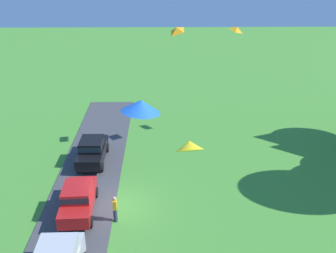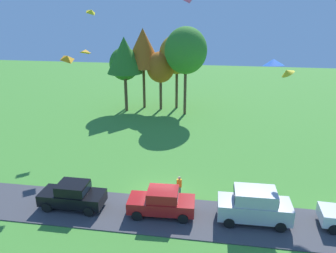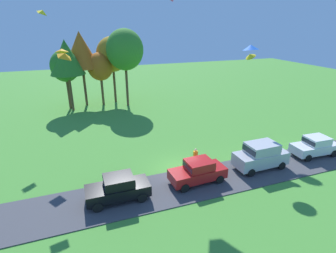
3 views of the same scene
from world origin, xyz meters
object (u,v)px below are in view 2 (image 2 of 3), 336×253
tree_left_of_center (186,51)px  kite_delta_mid_center (274,62)px  car_sedan_mid_row (162,201)px  tree_far_left (124,64)px  tree_right_of_center (143,48)px  kite_diamond_topmost (86,51)px  tree_lone_near (161,67)px  kite_diamond_high_right (92,11)px  tree_center_back (177,55)px  tree_far_right (124,55)px  car_suv_by_flagpole (254,204)px  kite_diamond_near_flag (68,58)px  car_sedan_far_end (73,194)px  kite_delta_over_trees (287,72)px  person_beside_suv (179,187)px

tree_left_of_center → kite_delta_mid_center: (7.74, -18.09, 1.53)m
car_sedan_mid_row → tree_far_left: bearing=111.2°
tree_right_of_center → tree_left_of_center: 6.30m
tree_left_of_center → kite_delta_mid_center: tree_left_of_center is taller
tree_left_of_center → kite_diamond_topmost: (-7.98, -11.88, 1.22)m
tree_lone_near → kite_diamond_high_right: (-5.97, -7.61, 7.01)m
tree_right_of_center → kite_diamond_topmost: bearing=-98.4°
tree_far_left → tree_center_back: 7.06m
kite_delta_mid_center → tree_far_right: bearing=130.4°
car_sedan_mid_row → car_suv_by_flagpole: size_ratio=0.97×
kite_diamond_high_right → kite_diamond_near_flag: kite_diamond_high_right is taller
car_sedan_mid_row → kite_diamond_topmost: kite_diamond_topmost is taller
tree_far_right → kite_diamond_topmost: 12.34m
tree_far_right → kite_diamond_near_flag: 16.68m
tree_right_of_center → kite_delta_mid_center: tree_right_of_center is taller
kite_diamond_high_right → tree_far_right: bearing=76.4°
car_sedan_far_end → kite_delta_over_trees: bearing=23.2°
car_sedan_mid_row → kite_diamond_high_right: bearing=122.2°
tree_lone_near → kite_diamond_topmost: kite_diamond_topmost is taller
tree_center_back → car_sedan_far_end: bearing=-98.7°
car_suv_by_flagpole → tree_left_of_center: (-6.86, 22.27, 6.86)m
person_beside_suv → kite_diamond_near_flag: 13.29m
tree_lone_near → kite_delta_mid_center: bearing=-60.4°
tree_right_of_center → car_sedan_far_end: bearing=-88.6°
tree_center_back → tree_left_of_center: bearing=-61.5°
kite_diamond_near_flag → kite_diamond_topmost: bearing=93.8°
tree_far_left → kite_diamond_high_right: (-1.19, -7.20, 6.64)m
kite_delta_mid_center → tree_right_of_center: bearing=123.9°
tree_right_of_center → kite_diamond_topmost: size_ratio=12.06×
tree_far_left → tree_right_of_center: size_ratio=0.78×
person_beside_suv → kite_diamond_high_right: (-11.20, 14.14, 11.87)m
kite_delta_over_trees → kite_diamond_topmost: size_ratio=1.08×
kite_delta_mid_center → kite_diamond_near_flag: kite_delta_mid_center is taller
tree_center_back → kite_diamond_near_flag: (-6.26, -18.90, 2.08)m
person_beside_suv → kite_diamond_topmost: bearing=139.8°
tree_far_right → kite_diamond_high_right: bearing=-103.6°
car_sedan_mid_row → car_suv_by_flagpole: bearing=1.5°
tree_far_left → tree_center_back: size_ratio=0.84×
car_sedan_far_end → car_suv_by_flagpole: 12.16m
tree_far_right → kite_delta_mid_center: (15.66, -18.38, 2.30)m
tree_far_left → tree_center_back: tree_center_back is taller
tree_center_back → kite_diamond_topmost: bearing=-114.3°
tree_lone_near → kite_delta_mid_center: 23.01m
car_sedan_mid_row → tree_right_of_center: size_ratio=0.42×
car_sedan_far_end → tree_right_of_center: 25.76m
person_beside_suv → tree_far_left: (-10.01, 21.34, 5.23)m
tree_left_of_center → car_sedan_mid_row: bearing=-87.7°
kite_delta_over_trees → kite_diamond_near_flag: 16.72m
kite_diamond_high_right → kite_diamond_near_flag: (1.75, -10.28, -3.36)m
tree_lone_near → tree_center_back: 2.76m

